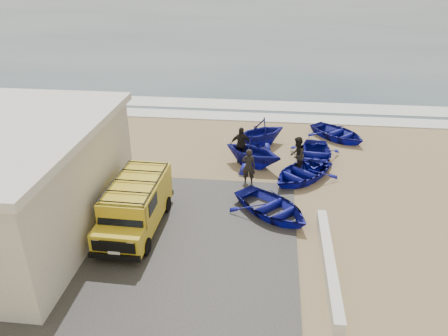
{
  "coord_description": "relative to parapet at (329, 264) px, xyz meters",
  "views": [
    {
      "loc": [
        2.8,
        -15.15,
        9.81
      ],
      "look_at": [
        0.85,
        2.0,
        1.2
      ],
      "focal_mm": 35.0,
      "sensor_mm": 36.0,
      "label": 1
    }
  ],
  "objects": [
    {
      "name": "surf_line",
      "position": [
        -5.0,
        15.0,
        -0.25
      ],
      "size": [
        180.0,
        1.6,
        0.06
      ],
      "primitive_type": "cube",
      "color": "white",
      "rests_on": "ground"
    },
    {
      "name": "boat_mid_right",
      "position": [
        0.12,
        8.66,
        0.1
      ],
      "size": [
        2.98,
        3.91,
        0.76
      ],
      "primitive_type": "imported",
      "rotation": [
        0.0,
        0.0,
        -0.1
      ],
      "color": "#121794",
      "rests_on": "ground"
    },
    {
      "name": "surf_wash",
      "position": [
        -5.0,
        17.5,
        -0.26
      ],
      "size": [
        180.0,
        2.2,
        0.04
      ],
      "primitive_type": "cube",
      "color": "white",
      "rests_on": "ground"
    },
    {
      "name": "boat_far_left",
      "position": [
        -2.75,
        10.46,
        0.53
      ],
      "size": [
        4.04,
        3.95,
        1.62
      ],
      "primitive_type": "imported",
      "rotation": [
        0.0,
        0.0,
        -0.94
      ],
      "color": "#121794",
      "rests_on": "ground"
    },
    {
      "name": "boat_near_right",
      "position": [
        -0.64,
        6.57,
        0.1
      ],
      "size": [
        4.28,
        4.38,
        0.74
      ],
      "primitive_type": "imported",
      "rotation": [
        0.0,
        0.0,
        -0.71
      ],
      "color": "#121794",
      "rests_on": "ground"
    },
    {
      "name": "slab",
      "position": [
        -7.0,
        1.0,
        -0.25
      ],
      "size": [
        12.0,
        10.0,
        0.05
      ],
      "primitive_type": "cube",
      "color": "#3D3B38",
      "rests_on": "ground"
    },
    {
      "name": "van",
      "position": [
        -7.21,
        1.78,
        0.8
      ],
      "size": [
        1.98,
        4.69,
        1.99
      ],
      "rotation": [
        0.0,
        0.0,
        -0.02
      ],
      "color": "gold",
      "rests_on": "ground"
    },
    {
      "name": "ground",
      "position": [
        -5.0,
        3.0,
        -0.28
      ],
      "size": [
        160.0,
        160.0,
        0.0
      ],
      "primitive_type": "plane",
      "color": "#9A8159"
    },
    {
      "name": "fisherman_middle",
      "position": [
        -0.85,
        7.34,
        0.65
      ],
      "size": [
        0.89,
        1.04,
        1.85
      ],
      "primitive_type": "imported",
      "rotation": [
        0.0,
        0.0,
        -1.8
      ],
      "color": "black",
      "rests_on": "ground"
    },
    {
      "name": "fisherman_front",
      "position": [
        -3.11,
        5.96,
        0.6
      ],
      "size": [
        0.66,
        0.46,
        1.75
      ],
      "primitive_type": "imported",
      "rotation": [
        0.0,
        0.0,
        3.07
      ],
      "color": "black",
      "rests_on": "ground"
    },
    {
      "name": "boat_far_right",
      "position": [
        1.69,
        11.91,
        0.09
      ],
      "size": [
        4.21,
        4.22,
        0.72
      ],
      "primitive_type": "imported",
      "rotation": [
        0.0,
        0.0,
        0.78
      ],
      "color": "#121794",
      "rests_on": "ground"
    },
    {
      "name": "parapet",
      "position": [
        0.0,
        0.0,
        0.0
      ],
      "size": [
        0.35,
        6.0,
        0.55
      ],
      "primitive_type": "cube",
      "color": "silver",
      "rests_on": "ground"
    },
    {
      "name": "boat_near_left",
      "position": [
        -1.97,
        3.27,
        0.1
      ],
      "size": [
        4.42,
        4.37,
        0.75
      ],
      "primitive_type": "imported",
      "rotation": [
        0.0,
        0.0,
        0.82
      ],
      "color": "#121794",
      "rests_on": "ground"
    },
    {
      "name": "boat_mid_left",
      "position": [
        -3.02,
        7.81,
        0.54
      ],
      "size": [
        4.0,
        3.82,
        1.64
      ],
      "primitive_type": "imported",
      "rotation": [
        0.0,
        0.0,
        1.09
      ],
      "color": "#121794",
      "rests_on": "ground"
    },
    {
      "name": "ocean",
      "position": [
        -5.0,
        59.0,
        -0.27
      ],
      "size": [
        180.0,
        88.0,
        0.01
      ],
      "primitive_type": "cube",
      "color": "#385166",
      "rests_on": "ground"
    },
    {
      "name": "fisherman_back",
      "position": [
        -3.67,
        8.27,
        0.66
      ],
      "size": [
        1.15,
        0.6,
        1.88
      ],
      "primitive_type": "imported",
      "rotation": [
        0.0,
        0.0,
        0.14
      ],
      "color": "black",
      "rests_on": "ground"
    }
  ]
}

